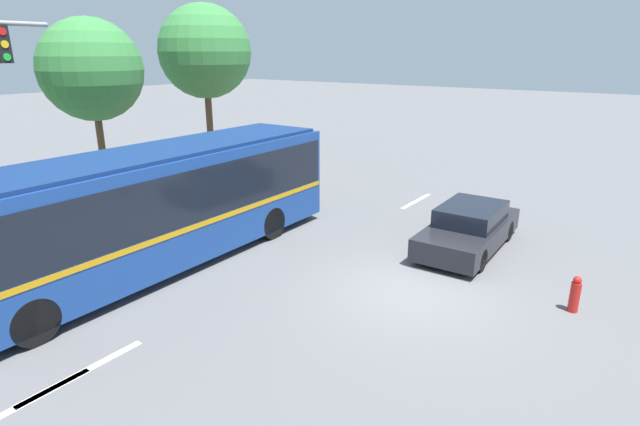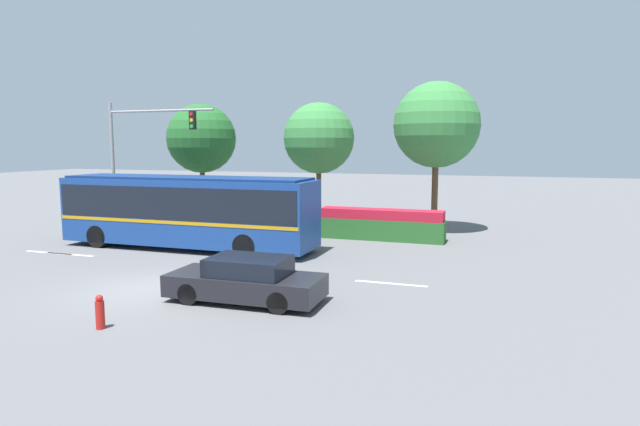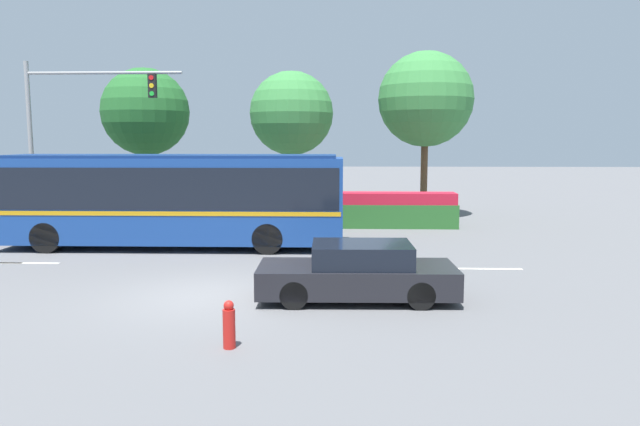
% 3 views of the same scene
% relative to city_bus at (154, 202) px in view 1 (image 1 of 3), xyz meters
% --- Properties ---
extents(ground_plane, '(140.00, 140.00, 0.00)m').
position_rel_city_bus_xyz_m(ground_plane, '(2.57, -6.25, -1.80)').
color(ground_plane, '#5B5B5E').
extents(city_bus, '(11.55, 2.65, 3.16)m').
position_rel_city_bus_xyz_m(city_bus, '(0.00, 0.00, 0.00)').
color(city_bus, navy).
rests_on(city_bus, ground).
extents(sedan_foreground, '(4.53, 1.90, 1.31)m').
position_rel_city_bus_xyz_m(sedan_foreground, '(6.10, -6.38, -1.18)').
color(sedan_foreground, black).
rests_on(sedan_foreground, ground).
extents(flowering_hedge, '(6.03, 1.13, 1.47)m').
position_rel_city_bus_xyz_m(flowering_hedge, '(7.54, 4.95, -1.08)').
color(flowering_hedge, '#286028').
rests_on(flowering_hedge, ground).
extents(street_tree_centre, '(3.88, 3.88, 6.84)m').
position_rel_city_bus_xyz_m(street_tree_centre, '(3.37, 7.80, 3.08)').
color(street_tree_centre, brown).
rests_on(street_tree_centre, ground).
extents(street_tree_right, '(4.44, 4.44, 7.78)m').
position_rel_city_bus_xyz_m(street_tree_right, '(9.63, 8.33, 3.74)').
color(street_tree_right, brown).
rests_on(street_tree_right, ground).
extents(fire_hydrant, '(0.22, 0.22, 0.86)m').
position_rel_city_bus_xyz_m(fire_hydrant, '(3.76, -9.64, -1.39)').
color(fire_hydrant, red).
rests_on(fire_hydrant, ground).
extents(lane_stripe_near, '(2.40, 0.16, 0.01)m').
position_rel_city_bus_xyz_m(lane_stripe_near, '(-4.98, -2.81, -1.79)').
color(lane_stripe_near, silver).
rests_on(lane_stripe_near, ground).
extents(lane_stripe_mid, '(2.40, 0.16, 0.01)m').
position_rel_city_bus_xyz_m(lane_stripe_mid, '(9.67, -3.07, -1.79)').
color(lane_stripe_mid, silver).
rests_on(lane_stripe_mid, ground).
extents(lane_stripe_far, '(2.40, 0.16, 0.01)m').
position_rel_city_bus_xyz_m(lane_stripe_far, '(-3.87, -2.79, -1.79)').
color(lane_stripe_far, silver).
rests_on(lane_stripe_far, ground).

